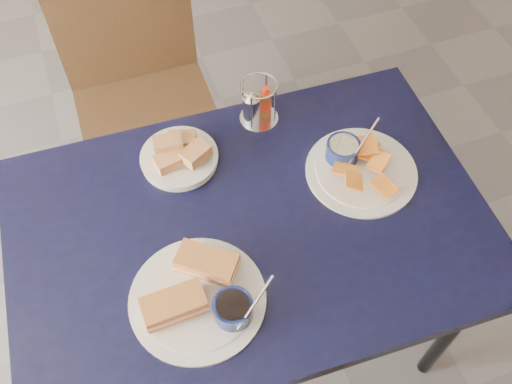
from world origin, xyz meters
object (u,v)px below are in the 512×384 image
object	(u,v)px
condiment_caddy	(257,105)
sandwich_plate	(201,294)
chair_far	(138,79)
bread_basket	(179,155)
plantain_plate	(356,164)
dining_table	(250,237)

from	to	relation	value
condiment_caddy	sandwich_plate	bearing A→B (deg)	-123.21
chair_far	sandwich_plate	bearing A→B (deg)	-92.48
sandwich_plate	bread_basket	distance (m)	0.41
plantain_plate	bread_basket	size ratio (longest dim) A/B	1.44
plantain_plate	condiment_caddy	world-z (taller)	condiment_caddy
bread_basket	condiment_caddy	xyz separation A→B (m)	(0.25, 0.07, 0.03)
plantain_plate	dining_table	bearing A→B (deg)	-167.99
sandwich_plate	condiment_caddy	size ratio (longest dim) A/B	2.37
dining_table	condiment_caddy	bearing A→B (deg)	67.03
dining_table	condiment_caddy	size ratio (longest dim) A/B	9.01
dining_table	plantain_plate	bearing A→B (deg)	12.01
sandwich_plate	dining_table	bearing A→B (deg)	41.00
chair_far	condiment_caddy	size ratio (longest dim) A/B	7.23
chair_far	plantain_plate	size ratio (longest dim) A/B	3.33
plantain_plate	condiment_caddy	distance (m)	0.32
condiment_caddy	bread_basket	bearing A→B (deg)	-163.89
dining_table	condiment_caddy	xyz separation A→B (m)	(0.14, 0.32, 0.12)
chair_far	plantain_plate	xyz separation A→B (m)	(0.45, -0.73, 0.20)
plantain_plate	sandwich_plate	bearing A→B (deg)	-156.18
chair_far	sandwich_plate	xyz separation A→B (m)	(-0.04, -0.94, 0.21)
sandwich_plate	plantain_plate	distance (m)	0.54
dining_table	plantain_plate	world-z (taller)	plantain_plate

